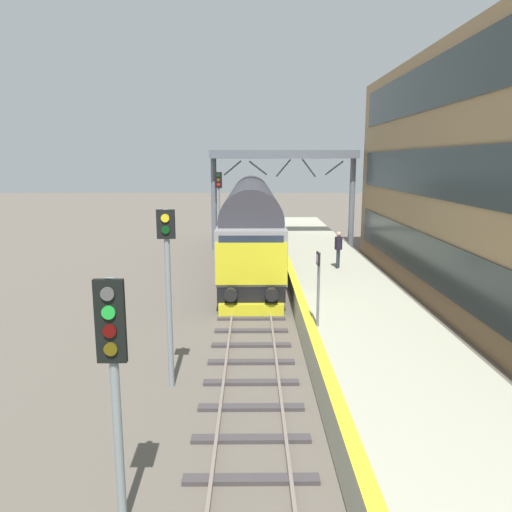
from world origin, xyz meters
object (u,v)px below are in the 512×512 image
Objects in this scene: signal_post_mid at (168,279)px; signal_post_far at (219,201)px; platform_number_sign at (318,278)px; signal_post_near at (114,369)px; waiting_passenger at (338,246)px; diesel_locomotive at (251,220)px.

signal_post_mid is 19.39m from signal_post_far.
platform_number_sign is (3.98, -17.57, -0.78)m from signal_post_far.
signal_post_far reaches higher than signal_post_mid.
signal_post_near is at bearing -90.00° from signal_post_mid.
signal_post_far is 3.08× the size of waiting_passenger.
signal_post_mid is at bearing 167.92° from waiting_passenger.
signal_post_mid is at bearing -90.00° from signal_post_far.
signal_post_far is 18.03m from platform_number_sign.
diesel_locomotive is 9.30× the size of platform_number_sign.
signal_post_near is 2.48× the size of waiting_passenger.
signal_post_near is 0.80× the size of signal_post_far.
signal_post_mid is 4.40m from platform_number_sign.
waiting_passenger is (3.89, -5.96, -0.50)m from diesel_locomotive.
waiting_passenger is at bearing 76.07° from platform_number_sign.
waiting_passenger is at bearing 58.65° from signal_post_mid.
diesel_locomotive is 4.25m from signal_post_far.
signal_post_far is 2.32× the size of platform_number_sign.
diesel_locomotive reaches higher than platform_number_sign.
signal_post_near is (-2.06, -20.68, 0.17)m from diesel_locomotive.
platform_number_sign is (1.92, -13.92, -0.05)m from diesel_locomotive.
signal_post_far is (0.00, 24.34, 0.55)m from signal_post_near.
signal_post_far reaches higher than signal_post_near.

